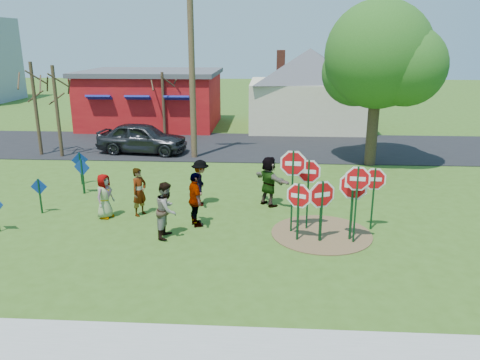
% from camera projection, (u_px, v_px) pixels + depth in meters
% --- Properties ---
extents(ground, '(120.00, 120.00, 0.00)m').
position_uv_depth(ground, '(187.00, 219.00, 16.17)').
color(ground, '#375719').
rests_on(ground, ground).
extents(sidewalk, '(22.00, 1.80, 0.08)m').
position_uv_depth(sidewalk, '(126.00, 351.00, 9.28)').
color(sidewalk, '#9E9E99').
rests_on(sidewalk, ground).
extents(road, '(120.00, 7.50, 0.04)m').
position_uv_depth(road, '(221.00, 146.00, 27.16)').
color(road, black).
rests_on(road, ground).
extents(dirt_patch, '(3.20, 3.20, 0.03)m').
position_uv_depth(dirt_patch, '(321.00, 234.00, 14.95)').
color(dirt_patch, brown).
rests_on(dirt_patch, ground).
extents(red_building, '(9.40, 7.69, 3.90)m').
position_uv_depth(red_building, '(152.00, 98.00, 33.12)').
color(red_building, '#9D0F13').
rests_on(red_building, ground).
extents(cream_house, '(9.40, 9.40, 6.50)m').
position_uv_depth(cream_house, '(309.00, 85.00, 32.21)').
color(cream_house, beige).
rests_on(cream_house, ground).
extents(stop_sign_a, '(0.98, 0.43, 1.99)m').
position_uv_depth(stop_sign_a, '(299.00, 200.00, 14.11)').
color(stop_sign_a, '#0F3A1C').
rests_on(stop_sign_a, ground).
extents(stop_sign_b, '(1.11, 0.11, 2.85)m').
position_uv_depth(stop_sign_b, '(293.00, 171.00, 14.55)').
color(stop_sign_b, '#0F3A1C').
rests_on(stop_sign_b, ground).
extents(stop_sign_c, '(1.01, 0.15, 2.56)m').
position_uv_depth(stop_sign_c, '(357.00, 187.00, 13.81)').
color(stop_sign_c, '#0F3A1C').
rests_on(stop_sign_c, ground).
extents(stop_sign_d, '(0.99, 0.07, 2.20)m').
position_uv_depth(stop_sign_d, '(374.00, 184.00, 14.91)').
color(stop_sign_d, '#0F3A1C').
rests_on(stop_sign_d, ground).
extents(stop_sign_e, '(1.07, 0.47, 2.10)m').
position_uv_depth(stop_sign_e, '(322.00, 199.00, 14.01)').
color(stop_sign_e, '#0F3A1C').
rests_on(stop_sign_e, ground).
extents(stop_sign_f, '(1.08, 0.52, 2.35)m').
position_uv_depth(stop_sign_f, '(353.00, 190.00, 14.06)').
color(stop_sign_f, '#0F3A1C').
rests_on(stop_sign_f, ground).
extents(stop_sign_g, '(1.02, 0.19, 2.48)m').
position_uv_depth(stop_sign_g, '(308.00, 179.00, 14.86)').
color(stop_sign_g, '#0F3A1C').
rests_on(stop_sign_g, ground).
extents(blue_diamond_b, '(0.60, 0.06, 1.30)m').
position_uv_depth(blue_diamond_b, '(40.00, 192.00, 16.51)').
color(blue_diamond_b, '#0F3A1C').
rests_on(blue_diamond_b, ground).
extents(blue_diamond_c, '(0.71, 0.20, 1.46)m').
position_uv_depth(blue_diamond_c, '(82.00, 172.00, 18.62)').
color(blue_diamond_c, '#0F3A1C').
rests_on(blue_diamond_c, ground).
extents(blue_diamond_d, '(0.63, 0.28, 1.41)m').
position_uv_depth(blue_diamond_d, '(80.00, 164.00, 19.83)').
color(blue_diamond_d, '#0F3A1C').
rests_on(blue_diamond_d, ground).
extents(person_a, '(0.72, 0.89, 1.58)m').
position_uv_depth(person_a, '(105.00, 196.00, 16.12)').
color(person_a, '#3E408C').
rests_on(person_a, ground).
extents(person_b, '(0.66, 0.75, 1.72)m').
position_uv_depth(person_b, '(139.00, 192.00, 16.35)').
color(person_b, '#237F67').
rests_on(person_b, ground).
extents(person_c, '(0.75, 0.93, 1.79)m').
position_uv_depth(person_c, '(167.00, 210.00, 14.52)').
color(person_c, brown).
rests_on(person_c, ground).
extents(person_d, '(0.73, 1.17, 1.73)m').
position_uv_depth(person_d, '(200.00, 183.00, 17.35)').
color(person_d, '#2D2D31').
rests_on(person_d, ground).
extents(person_e, '(0.86, 1.17, 1.84)m').
position_uv_depth(person_e, '(195.00, 200.00, 15.35)').
color(person_e, '#48305D').
rests_on(person_e, ground).
extents(person_f, '(1.57, 1.67, 1.88)m').
position_uv_depth(person_f, '(269.00, 181.00, 17.30)').
color(person_f, '#1E4C30').
rests_on(person_f, ground).
extents(suv, '(5.00, 2.49, 1.64)m').
position_uv_depth(suv, '(142.00, 138.00, 25.30)').
color(suv, '#2A2A2F').
rests_on(suv, road).
extents(utility_pole, '(2.41, 0.42, 9.88)m').
position_uv_depth(utility_pole, '(192.00, 56.00, 23.10)').
color(utility_pole, '#4C3823').
rests_on(utility_pole, ground).
extents(leafy_tree, '(5.48, 5.00, 7.79)m').
position_uv_depth(leafy_tree, '(381.00, 61.00, 21.77)').
color(leafy_tree, '#382819').
rests_on(leafy_tree, ground).
extents(bare_tree_west, '(1.80, 1.80, 4.73)m').
position_uv_depth(bare_tree_west, '(56.00, 99.00, 23.88)').
color(bare_tree_west, '#382819').
rests_on(bare_tree_west, ground).
extents(bare_tree_east, '(1.80, 1.80, 4.03)m').
position_uv_depth(bare_tree_east, '(163.00, 95.00, 29.33)').
color(bare_tree_east, '#382819').
rests_on(bare_tree_east, ground).
extents(bare_tree_mid, '(1.80, 1.80, 4.89)m').
position_uv_depth(bare_tree_mid, '(34.00, 96.00, 24.23)').
color(bare_tree_mid, '#382819').
rests_on(bare_tree_mid, ground).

